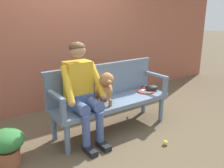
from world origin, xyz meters
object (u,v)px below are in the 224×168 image
Objects in this scene: tennis_racket at (146,91)px; person_seated at (82,89)px; dog_on_bench at (105,88)px; tennis_ball at (165,143)px; garden_bench at (112,104)px; potted_plant at (7,145)px; baseball_glove at (151,88)px.

person_seated is at bearing -177.17° from tennis_racket.
dog_on_bench is at bearing -172.14° from tennis_racket.
garden_bench is at bearing 111.89° from tennis_ball.
baseball_glove is at bearing 0.79° from potted_plant.
baseball_glove is at bearing 0.63° from garden_bench.
garden_bench is 1.47m from potted_plant.
dog_on_bench reaches higher than baseball_glove.
tennis_ball is (0.49, -0.69, -0.66)m from dog_on_bench.
person_seated is 0.32m from dog_on_bench.
tennis_racket is 0.11m from baseball_glove.
potted_plant is (-2.15, -0.06, -0.21)m from tennis_racket.
tennis_racket is at bearing 2.83° from person_seated.
baseball_glove is 1.03m from tennis_ball.
baseball_glove is at bearing -18.58° from tennis_racket.
baseball_glove is 2.27m from potted_plant.
person_seated is 2.36× the size of tennis_racket.
tennis_racket is 1.30× the size of potted_plant.
person_seated reaches higher than potted_plant.
person_seated reaches higher than garden_bench.
dog_on_bench is 7.32× the size of tennis_ball.
dog_on_bench is 2.20× the size of baseball_glove.
tennis_racket is 8.51× the size of tennis_ball.
person_seated is at bearing 168.81° from dog_on_bench.
person_seated is at bearing 0.31° from potted_plant.
baseball_glove reaches higher than potted_plant.
tennis_ball is at bearing -94.11° from baseball_glove.
garden_bench is at bearing 0.87° from potted_plant.
tennis_racket is (0.70, 0.04, 0.07)m from garden_bench.
dog_on_bench is 1.12× the size of potted_plant.
person_seated is at bearing 136.78° from tennis_ball.
dog_on_bench is (-0.18, -0.08, 0.30)m from garden_bench.
tennis_ball is at bearing -68.11° from garden_bench.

